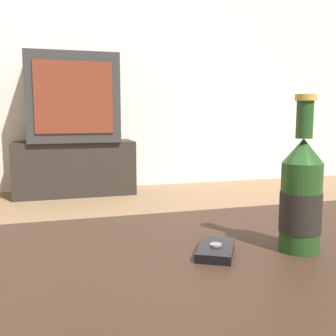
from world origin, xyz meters
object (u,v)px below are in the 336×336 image
object	(u,v)px
beer_bottle	(301,196)
cell_phone	(216,250)
tv_stand	(75,168)
television	(73,98)

from	to	relation	value
beer_bottle	cell_phone	bearing A→B (deg)	171.58
tv_stand	beer_bottle	distance (m)	2.73
television	beer_bottle	distance (m)	2.72
beer_bottle	tv_stand	bearing A→B (deg)	94.63
cell_phone	television	bearing A→B (deg)	120.66
beer_bottle	cell_phone	size ratio (longest dim) A/B	2.34
tv_stand	beer_bottle	xyz separation A→B (m)	(0.22, -2.70, 0.30)
cell_phone	beer_bottle	bearing A→B (deg)	20.49
beer_bottle	cell_phone	distance (m)	0.16
television	cell_phone	xyz separation A→B (m)	(0.08, -2.68, -0.33)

